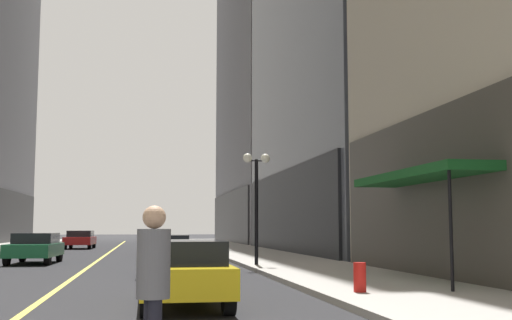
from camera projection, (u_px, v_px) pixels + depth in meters
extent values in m
plane|color=#262628|center=(107.00, 254.00, 36.86)|extent=(200.00, 200.00, 0.00)
cube|color=#ADA8A0|center=(247.00, 252.00, 38.28)|extent=(4.50, 78.00, 0.15)
cube|color=#E5D64C|center=(107.00, 254.00, 36.86)|extent=(0.16, 70.00, 0.01)
cube|color=#2C2C2E|center=(8.00, 217.00, 59.81)|extent=(0.50, 24.70, 5.00)
cube|color=#403C35|center=(497.00, 189.00, 15.42)|extent=(0.50, 20.90, 5.00)
cube|color=black|center=(286.00, 212.00, 38.44)|extent=(0.50, 22.80, 5.00)
cube|color=#2C2C2E|center=(231.00, 218.00, 63.42)|extent=(0.50, 24.70, 5.00)
cube|color=#144C1E|center=(419.00, 176.00, 17.67)|extent=(1.60, 6.56, 0.24)
cylinder|color=black|center=(451.00, 233.00, 14.32)|extent=(0.08, 0.08, 2.88)
cube|color=yellow|center=(183.00, 276.00, 12.74)|extent=(1.71, 4.21, 0.55)
cube|color=black|center=(184.00, 253.00, 12.58)|extent=(1.50, 2.36, 0.50)
cylinder|color=black|center=(146.00, 284.00, 14.03)|extent=(0.22, 0.64, 0.64)
cylinder|color=black|center=(211.00, 283.00, 14.28)|extent=(0.22, 0.64, 0.64)
cylinder|color=black|center=(146.00, 299.00, 11.14)|extent=(0.22, 0.64, 0.64)
cylinder|color=black|center=(229.00, 298.00, 11.40)|extent=(0.22, 0.64, 0.64)
cube|color=slate|center=(166.00, 256.00, 21.45)|extent=(1.87, 4.32, 0.55)
cube|color=black|center=(166.00, 242.00, 21.29)|extent=(1.59, 2.44, 0.50)
cylinder|color=black|center=(145.00, 262.00, 22.79)|extent=(0.25, 0.65, 0.64)
cylinder|color=black|center=(186.00, 262.00, 22.98)|extent=(0.25, 0.65, 0.64)
cylinder|color=black|center=(141.00, 268.00, 19.85)|extent=(0.25, 0.65, 0.64)
cylinder|color=black|center=(188.00, 267.00, 20.05)|extent=(0.25, 0.65, 0.64)
cube|color=#196038|center=(35.00, 250.00, 27.56)|extent=(1.99, 4.24, 0.55)
cube|color=black|center=(36.00, 239.00, 27.82)|extent=(1.71, 2.39, 0.50)
cylinder|color=black|center=(48.00, 258.00, 26.20)|extent=(0.24, 0.65, 0.64)
cylinder|color=black|center=(7.00, 258.00, 25.98)|extent=(0.24, 0.65, 0.64)
cylinder|color=black|center=(59.00, 255.00, 29.09)|extent=(0.24, 0.65, 0.64)
cylinder|color=black|center=(23.00, 255.00, 28.86)|extent=(0.24, 0.65, 0.64)
cube|color=maroon|center=(155.00, 244.00, 37.68)|extent=(1.90, 4.55, 0.55)
cube|color=black|center=(155.00, 236.00, 37.51)|extent=(1.67, 2.55, 0.50)
cylinder|color=black|center=(141.00, 248.00, 39.06)|extent=(0.22, 0.64, 0.64)
cylinder|color=black|center=(168.00, 247.00, 39.35)|extent=(0.22, 0.64, 0.64)
cylinder|color=black|center=(141.00, 249.00, 35.95)|extent=(0.22, 0.64, 0.64)
cylinder|color=black|center=(170.00, 249.00, 36.23)|extent=(0.22, 0.64, 0.64)
cube|color=#B21919|center=(80.00, 241.00, 46.33)|extent=(2.04, 4.23, 0.55)
cube|color=black|center=(81.00, 234.00, 46.59)|extent=(1.76, 2.38, 0.50)
cylinder|color=black|center=(90.00, 245.00, 44.99)|extent=(0.24, 0.65, 0.64)
cylinder|color=black|center=(65.00, 245.00, 44.74)|extent=(0.24, 0.65, 0.64)
cylinder|color=black|center=(94.00, 244.00, 47.86)|extent=(0.24, 0.65, 0.64)
cylinder|color=black|center=(71.00, 244.00, 47.62)|extent=(0.24, 0.65, 0.64)
cylinder|color=slate|center=(154.00, 263.00, 6.37)|extent=(0.42, 0.42, 0.69)
sphere|color=tan|center=(154.00, 217.00, 6.42)|extent=(0.24, 0.24, 0.24)
cylinder|color=black|center=(256.00, 214.00, 24.41)|extent=(0.14, 0.14, 4.20)
cylinder|color=black|center=(256.00, 161.00, 24.63)|extent=(0.80, 0.06, 0.06)
sphere|color=white|center=(248.00, 158.00, 24.58)|extent=(0.36, 0.36, 0.36)
sphere|color=white|center=(265.00, 158.00, 24.70)|extent=(0.36, 0.36, 0.36)
cylinder|color=red|center=(360.00, 281.00, 14.06)|extent=(0.28, 0.28, 0.80)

